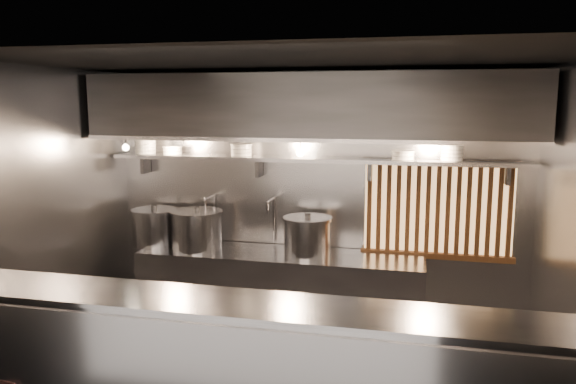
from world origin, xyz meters
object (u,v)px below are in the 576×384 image
at_px(stock_pot_left, 155,227).
at_px(pendant_bulb, 300,153).
at_px(heat_lamp, 124,142).
at_px(stock_pot_mid, 197,230).
at_px(stock_pot_right, 307,236).

bearing_deg(stock_pot_left, pendant_bulb, 1.12).
xyz_separation_m(heat_lamp, stock_pot_mid, (0.69, 0.23, -0.95)).
bearing_deg(pendant_bulb, heat_lamp, -169.00).
height_order(heat_lamp, pendant_bulb, heat_lamp).
bearing_deg(stock_pot_right, pendant_bulb, 138.01).
height_order(heat_lamp, stock_pot_right, heat_lamp).
relative_size(stock_pot_left, stock_pot_right, 0.88).
bearing_deg(heat_lamp, stock_pot_right, 7.87).
distance_m(stock_pot_left, stock_pot_mid, 0.55).
xyz_separation_m(pendant_bulb, stock_pot_right, (0.10, -0.09, -0.86)).
height_order(stock_pot_left, stock_pot_right, stock_pot_right).
distance_m(heat_lamp, pendant_bulb, 1.83).
bearing_deg(stock_pot_left, heat_lamp, -114.99).
bearing_deg(stock_pot_left, stock_pot_mid, -8.74).
distance_m(pendant_bulb, stock_pot_left, 1.86).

